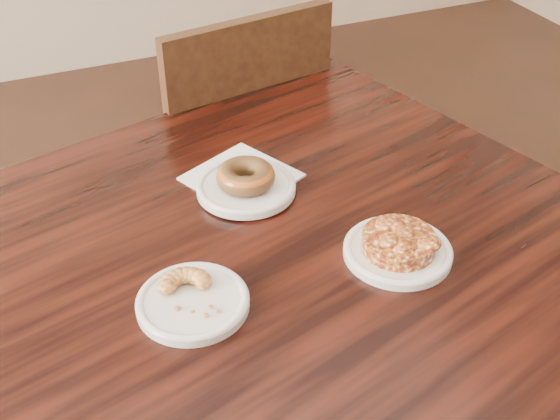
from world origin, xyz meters
name	(u,v)px	position (x,y,z in m)	size (l,w,h in m)	color
cafe_table	(294,412)	(0.08, 0.08, 0.38)	(0.98, 0.98, 0.75)	black
chair_far	(218,170)	(0.18, 0.77, 0.45)	(0.43, 0.43, 0.90)	black
napkin	(242,177)	(0.07, 0.29, 0.75)	(0.16, 0.16, 0.00)	white
plate_donut	(246,188)	(0.06, 0.25, 0.76)	(0.16, 0.16, 0.01)	silver
plate_cruller	(193,303)	(-0.10, 0.03, 0.76)	(0.15, 0.15, 0.01)	silver
plate_fritter	(397,252)	(0.21, 0.01, 0.76)	(0.16, 0.16, 0.01)	white
glazed_donut	(246,176)	(0.06, 0.25, 0.78)	(0.10, 0.10, 0.03)	#9B4C16
apple_fritter	(399,239)	(0.21, 0.01, 0.78)	(0.14, 0.14, 0.04)	#421107
cruller_fragment	(192,293)	(-0.10, 0.03, 0.77)	(0.09, 0.09, 0.02)	brown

